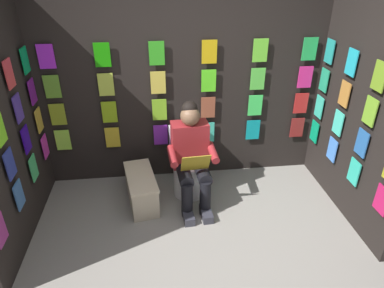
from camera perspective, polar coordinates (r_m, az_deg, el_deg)
The scene contains 7 objects.
ground_plane at distance 3.26m, azimuth 2.02°, elevation -21.60°, with size 30.00×30.00×0.00m, color gray.
display_wall_back at distance 4.09m, azimuth -1.51°, elevation 9.58°, with size 3.42×0.14×2.36m.
display_wall_left at distance 3.83m, azimuth 26.52°, elevation 5.16°, with size 0.14×1.74×2.36m.
display_wall_right at distance 3.49m, azimuth -29.05°, elevation 2.46°, with size 0.14×1.74×2.36m.
toilet at distance 4.08m, azimuth -0.61°, elevation -3.75°, with size 0.42×0.57×0.77m.
person_reading at distance 3.75m, azimuth -0.05°, elevation -2.02°, with size 0.54×0.70×1.19m.
comic_longbox_near at distance 3.99m, azimuth -8.42°, elevation -7.39°, with size 0.41×0.74×0.37m.
Camera 1 is at (0.36, 2.07, 2.50)m, focal length 32.04 mm.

